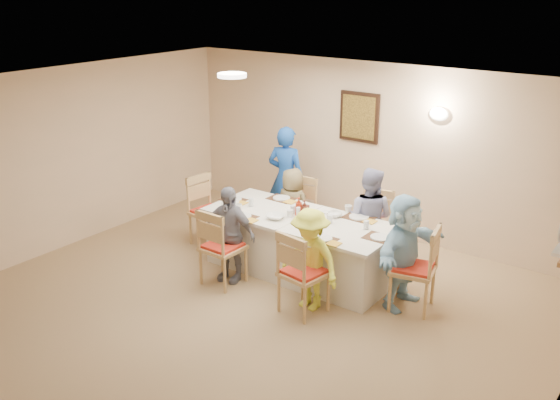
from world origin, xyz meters
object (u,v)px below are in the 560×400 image
Objects in this scene: chair_left_end at (209,211)px; diner_back_left at (292,207)px; chair_front_left at (223,246)px; chair_right_end at (413,267)px; dining_table at (300,245)px; condiment_ketchup at (299,207)px; diner_front_right at (310,259)px; chair_front_right at (304,271)px; diner_right_end at (404,251)px; caregiver at (286,178)px; chair_back_left at (297,211)px; chair_back_right at (372,228)px; diner_front_left at (229,234)px; diner_back_right at (369,218)px.

diner_back_left reaches higher than chair_left_end.
chair_left_end is (-0.95, 0.80, -0.00)m from chair_front_left.
chair_front_left is 0.98× the size of chair_right_end.
condiment_ketchup is (-0.04, 0.02, 0.50)m from dining_table.
diner_front_right reaches higher than condiment_ketchup.
dining_table is 2.04× the size of diner_front_right.
diner_right_end is at bearing -127.28° from chair_front_right.
dining_table is 1.61m from caregiver.
chair_back_left is 0.92× the size of chair_right_end.
condiment_ketchup is at bearing 120.47° from caregiver.
caregiver reaches higher than condiment_ketchup.
chair_right_end is at bearing 42.60° from diner_front_right.
chair_back_right is at bearing -81.57° from chair_front_right.
diner_front_right is (0.00, 0.12, 0.10)m from chair_front_right.
diner_front_left is at bearing 2.72° from chair_front_right.
chair_front_right is at bearing 79.22° from diner_back_right.
condiment_ketchup is (-1.46, 0.02, 0.21)m from diner_right_end.
caregiver is at bearing -26.68° from diner_back_right.
diner_right_end is at bearing 0.00° from dining_table.
dining_table is 0.92m from diner_back_left.
diner_front_left is at bearing 92.51° from caregiver.
chair_front_left is at bearing 40.19° from diner_back_right.
diner_front_left reaches higher than diner_back_left.
diner_front_left reaches higher than dining_table.
condiment_ketchup is at bearing -138.87° from chair_back_right.
chair_left_end reaches higher than chair_back_left.
condiment_ketchup is at bearing 129.22° from diner_back_left.
chair_left_end is at bearing -144.09° from chair_back_left.
chair_front_left is 0.64× the size of caregiver.
chair_back_right is 0.22m from diner_back_right.
caregiver reaches higher than chair_right_end.
chair_front_right is at bearing -99.24° from chair_back_right.
chair_left_end is 0.81× the size of diner_front_left.
diner_back_right reaches higher than chair_front_left.
dining_table is at bearing -125.89° from chair_front_left.
condiment_ketchup reaches higher than chair_front_right.
diner_front_right is (1.20, 0.00, -0.01)m from diner_front_left.
diner_back_left is 0.93× the size of diner_front_right.
caregiver is at bearing 158.78° from chair_back_right.
chair_back_right is (1.20, 0.00, 0.02)m from chair_back_left.
diner_front_left is 0.91× the size of diner_right_end.
chair_front_right is 0.64× the size of caregiver.
diner_back_left is at bearing 76.62° from diner_right_end.
diner_back_right is 1.00× the size of diner_right_end.
diner_back_left reaches higher than condiment_ketchup.
diner_front_left is at bearing -119.13° from chair_left_end.
chair_back_left is 0.15m from diner_back_left.
dining_table is 2.19× the size of diner_back_left.
dining_table is 2.46× the size of chair_front_right.
diner_back_right is at bearing 39.85° from diner_front_left.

